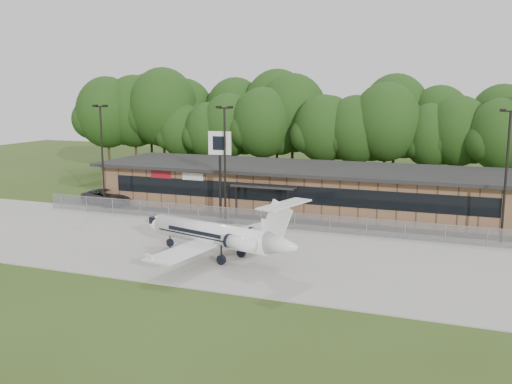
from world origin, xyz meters
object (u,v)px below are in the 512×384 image
at_px(suv, 107,197).
at_px(pole_sign, 220,152).
at_px(business_jet, 217,235).
at_px(terminal, 302,187).

bearing_deg(suv, pole_sign, -85.25).
distance_m(business_jet, suv, 23.07).
xyz_separation_m(business_jet, pole_sign, (-5.03, 11.62, 4.42)).
height_order(business_jet, pole_sign, pole_sign).
bearing_deg(pole_sign, business_jet, -72.07).
bearing_deg(suv, terminal, -62.08).
distance_m(terminal, suv, 20.00).
height_order(terminal, business_jet, business_jet).
relative_size(terminal, business_jet, 2.96).
xyz_separation_m(business_jet, suv, (-18.67, 13.52, -0.88)).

